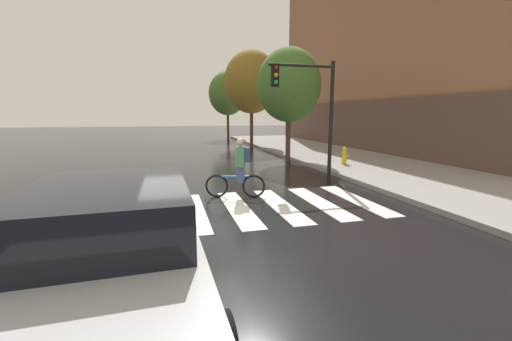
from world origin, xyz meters
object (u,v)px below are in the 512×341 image
at_px(street_tree_near, 289,85).
at_px(street_tree_far, 228,93).
at_px(street_tree_mid, 251,82).
at_px(sedan_near, 114,248).
at_px(manhole_cover, 173,257).
at_px(fire_hydrant, 344,156).
at_px(cyclist, 239,168).
at_px(traffic_light_near, 311,99).

distance_m(street_tree_near, street_tree_far, 16.13).
height_order(street_tree_mid, street_tree_far, street_tree_mid).
xyz_separation_m(street_tree_mid, street_tree_far, (-0.16, 8.64, -0.27)).
bearing_deg(sedan_near, street_tree_far, 77.12).
bearing_deg(street_tree_far, manhole_cover, -102.19).
height_order(fire_hydrant, street_tree_far, street_tree_far).
bearing_deg(street_tree_near, street_tree_far, 90.51).
bearing_deg(street_tree_near, manhole_cover, -119.85).
height_order(cyclist, street_tree_near, street_tree_near).
xyz_separation_m(traffic_light_near, fire_hydrant, (2.62, 2.02, -2.33)).
height_order(cyclist, street_tree_mid, street_tree_mid).
height_order(cyclist, fire_hydrant, cyclist).
xyz_separation_m(sedan_near, traffic_light_near, (5.59, 7.03, 2.04)).
bearing_deg(manhole_cover, cyclist, 62.00).
height_order(cyclist, traffic_light_near, traffic_light_near).
xyz_separation_m(traffic_light_near, street_tree_near, (0.87, 4.50, 0.88)).
bearing_deg(fire_hydrant, cyclist, -144.31).
relative_size(street_tree_near, street_tree_far, 0.87).
relative_size(sedan_near, street_tree_mid, 0.69).
relative_size(cyclist, street_tree_mid, 0.25).
distance_m(traffic_light_near, street_tree_mid, 12.14).
height_order(sedan_near, traffic_light_near, traffic_light_near).
distance_m(fire_hydrant, street_tree_far, 19.08).
xyz_separation_m(cyclist, fire_hydrant, (5.66, 4.06, -0.31)).
bearing_deg(traffic_light_near, cyclist, -146.08).
bearing_deg(street_tree_far, street_tree_near, -89.49).
relative_size(traffic_light_near, street_tree_near, 0.76).
bearing_deg(street_tree_far, traffic_light_near, -92.03).
height_order(sedan_near, street_tree_far, street_tree_far).
bearing_deg(fire_hydrant, traffic_light_near, -142.36).
bearing_deg(traffic_light_near, street_tree_near, 79.03).
xyz_separation_m(manhole_cover, traffic_light_near, (4.94, 5.62, 2.86)).
relative_size(manhole_cover, traffic_light_near, 0.15).
distance_m(sedan_near, traffic_light_near, 9.22).
bearing_deg(cyclist, street_tree_mid, 74.39).
relative_size(traffic_light_near, fire_hydrant, 5.38).
xyz_separation_m(cyclist, traffic_light_near, (3.03, 2.04, 2.02)).
height_order(street_tree_near, street_tree_far, street_tree_far).
distance_m(manhole_cover, fire_hydrant, 10.77).
bearing_deg(cyclist, manhole_cover, -118.00).
height_order(manhole_cover, street_tree_far, street_tree_far).
height_order(street_tree_near, street_tree_mid, street_tree_mid).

